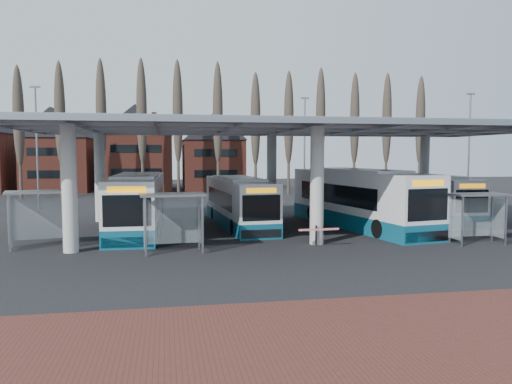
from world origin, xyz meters
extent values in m
plane|color=black|center=(0.00, 0.00, 0.00)|extent=(140.00, 140.00, 0.00)
cube|color=#552722|center=(0.00, -12.00, 0.01)|extent=(70.00, 10.00, 0.03)
cylinder|color=beige|center=(-12.00, 2.50, 3.00)|extent=(0.70, 0.70, 6.00)
cylinder|color=beige|center=(-12.00, 13.50, 3.00)|extent=(0.70, 0.70, 6.00)
cylinder|color=beige|center=(0.00, 2.50, 3.00)|extent=(0.70, 0.70, 6.00)
cylinder|color=beige|center=(0.00, 13.50, 3.00)|extent=(0.70, 0.70, 6.00)
cylinder|color=beige|center=(12.00, 13.50, 3.00)|extent=(0.70, 0.70, 6.00)
cube|color=gray|center=(0.00, 8.00, 6.25)|extent=(32.00, 16.00, 0.12)
cube|color=silver|center=(0.00, 8.00, 6.32)|extent=(31.50, 15.50, 0.04)
cone|color=#473D33|center=(-22.00, 33.00, 7.25)|extent=(0.36, 0.36, 14.50)
ellipsoid|color=#473D33|center=(-22.00, 33.00, 8.99)|extent=(1.10, 1.10, 11.02)
cone|color=#473D33|center=(-18.00, 33.00, 7.25)|extent=(0.36, 0.36, 14.50)
ellipsoid|color=#473D33|center=(-18.00, 33.00, 8.99)|extent=(1.10, 1.10, 11.02)
cone|color=#473D33|center=(-14.00, 33.00, 7.25)|extent=(0.36, 0.36, 14.50)
ellipsoid|color=#473D33|center=(-14.00, 33.00, 8.99)|extent=(1.10, 1.10, 11.02)
cone|color=#473D33|center=(-10.00, 33.00, 7.25)|extent=(0.36, 0.36, 14.50)
ellipsoid|color=#473D33|center=(-10.00, 33.00, 8.99)|extent=(1.10, 1.10, 11.02)
cone|color=#473D33|center=(-6.00, 33.00, 7.25)|extent=(0.36, 0.36, 14.50)
ellipsoid|color=#473D33|center=(-6.00, 33.00, 8.99)|extent=(1.10, 1.10, 11.02)
cone|color=#473D33|center=(-2.00, 33.00, 7.25)|extent=(0.36, 0.36, 14.50)
ellipsoid|color=#473D33|center=(-2.00, 33.00, 8.99)|extent=(1.10, 1.10, 11.02)
cone|color=#473D33|center=(2.00, 33.00, 7.25)|extent=(0.36, 0.36, 14.50)
ellipsoid|color=#473D33|center=(2.00, 33.00, 8.99)|extent=(1.10, 1.10, 11.02)
cone|color=#473D33|center=(6.00, 33.00, 7.25)|extent=(0.36, 0.36, 14.50)
ellipsoid|color=#473D33|center=(6.00, 33.00, 8.99)|extent=(1.10, 1.10, 11.02)
cone|color=#473D33|center=(10.00, 33.00, 7.25)|extent=(0.36, 0.36, 14.50)
ellipsoid|color=#473D33|center=(10.00, 33.00, 8.99)|extent=(1.10, 1.10, 11.02)
cone|color=#473D33|center=(14.00, 33.00, 7.25)|extent=(0.36, 0.36, 14.50)
ellipsoid|color=#473D33|center=(14.00, 33.00, 8.99)|extent=(1.10, 1.10, 11.02)
cone|color=#473D33|center=(18.00, 33.00, 7.25)|extent=(0.36, 0.36, 14.50)
ellipsoid|color=#473D33|center=(18.00, 33.00, 8.99)|extent=(1.10, 1.10, 11.02)
cone|color=#473D33|center=(22.00, 33.00, 7.25)|extent=(0.36, 0.36, 14.50)
ellipsoid|color=#473D33|center=(22.00, 33.00, 8.99)|extent=(1.10, 1.10, 11.02)
cube|color=brown|center=(-20.50, 44.00, 3.50)|extent=(8.00, 10.00, 7.00)
pyramid|color=black|center=(-20.50, 44.00, 10.50)|extent=(8.30, 10.30, 3.50)
cube|color=brown|center=(-11.00, 44.00, 3.50)|extent=(8.00, 10.00, 7.00)
pyramid|color=black|center=(-11.00, 44.00, 10.50)|extent=(8.30, 10.30, 3.50)
cube|color=brown|center=(-1.50, 44.00, 3.50)|extent=(8.00, 10.00, 7.00)
pyramid|color=black|center=(-1.50, 44.00, 10.50)|extent=(8.30, 10.30, 3.50)
cylinder|color=slate|center=(-18.00, 22.00, 5.00)|extent=(0.16, 0.16, 10.00)
cube|color=slate|center=(-18.00, 22.00, 10.10)|extent=(0.80, 0.15, 0.15)
cylinder|color=slate|center=(6.00, 26.00, 5.00)|extent=(0.16, 0.16, 10.00)
cube|color=slate|center=(6.00, 26.00, 10.10)|extent=(0.80, 0.15, 0.15)
cylinder|color=slate|center=(20.00, 20.00, 5.00)|extent=(0.16, 0.16, 10.00)
cube|color=slate|center=(20.00, 20.00, 10.10)|extent=(0.80, 0.15, 0.15)
cube|color=silver|center=(-9.24, 8.75, 1.84)|extent=(2.98, 12.34, 2.86)
cube|color=#0E4F6A|center=(-9.24, 8.75, 0.46)|extent=(3.00, 12.36, 0.92)
cube|color=silver|center=(-9.24, 8.75, 3.32)|extent=(2.57, 7.43, 0.18)
cube|color=black|center=(-9.22, 9.26, 1.94)|extent=(2.92, 8.91, 1.12)
cube|color=black|center=(-9.42, 2.63, 1.89)|extent=(2.30, 0.13, 1.53)
cube|color=black|center=(-9.05, 14.86, 1.94)|extent=(2.22, 0.13, 1.23)
cube|color=orange|center=(-9.42, 2.63, 2.91)|extent=(1.83, 0.11, 0.31)
cube|color=black|center=(-9.42, 2.64, 0.36)|extent=(2.48, 0.16, 0.51)
cylinder|color=black|center=(-10.54, 4.90, 0.49)|extent=(0.32, 0.99, 0.98)
cylinder|color=black|center=(-8.17, 4.83, 0.49)|extent=(0.32, 0.99, 0.98)
cylinder|color=black|center=(-10.31, 12.36, 0.49)|extent=(0.32, 0.99, 0.98)
cylinder|color=black|center=(-7.95, 12.29, 0.49)|extent=(0.32, 0.99, 0.98)
cube|color=silver|center=(-2.97, 9.78, 1.69)|extent=(3.21, 11.38, 2.62)
cube|color=#0E4F6A|center=(-2.97, 9.78, 0.42)|extent=(3.23, 11.40, 0.84)
cube|color=silver|center=(-2.97, 9.78, 3.04)|extent=(2.64, 6.88, 0.17)
cube|color=black|center=(-3.00, 10.24, 1.78)|extent=(3.01, 8.24, 1.03)
cube|color=black|center=(-2.55, 4.19, 1.73)|extent=(2.10, 0.21, 1.40)
cube|color=black|center=(-3.38, 15.36, 1.78)|extent=(2.03, 0.20, 1.12)
cube|color=orange|center=(-2.55, 4.19, 2.67)|extent=(1.67, 0.17, 0.28)
cube|color=black|center=(-2.56, 4.20, 0.33)|extent=(2.27, 0.24, 0.47)
cylinder|color=black|center=(-3.78, 6.15, 0.45)|extent=(0.33, 0.92, 0.90)
cylinder|color=black|center=(-1.63, 6.31, 0.45)|extent=(0.33, 0.92, 0.90)
cylinder|color=black|center=(-4.28, 12.96, 0.45)|extent=(0.33, 0.92, 0.90)
cylinder|color=black|center=(-2.13, 13.12, 0.45)|extent=(0.33, 0.92, 0.90)
cube|color=silver|center=(4.41, 7.91, 1.98)|extent=(5.04, 13.46, 3.07)
cube|color=#0E4F6A|center=(4.41, 7.91, 0.49)|extent=(5.07, 13.49, 0.99)
cube|color=silver|center=(4.41, 7.91, 3.57)|extent=(3.85, 8.22, 0.20)
cube|color=black|center=(4.31, 8.45, 2.09)|extent=(4.44, 9.84, 1.21)
cube|color=black|center=(5.55, 1.44, 2.03)|extent=(2.44, 0.49, 1.65)
cube|color=black|center=(3.27, 14.38, 2.09)|extent=(2.36, 0.48, 1.32)
cube|color=orange|center=(5.55, 1.44, 3.13)|extent=(1.94, 0.39, 0.33)
cube|color=black|center=(5.55, 1.45, 0.38)|extent=(2.64, 0.55, 0.55)
cylinder|color=black|center=(3.88, 3.58, 0.53)|extent=(0.49, 1.09, 1.05)
cylinder|color=black|center=(6.38, 4.02, 0.53)|extent=(0.49, 1.09, 1.05)
cylinder|color=black|center=(2.49, 11.48, 0.53)|extent=(0.49, 1.09, 1.05)
cylinder|color=black|center=(4.99, 11.92, 0.53)|extent=(0.49, 1.09, 1.05)
cube|color=silver|center=(11.11, 11.15, 1.69)|extent=(3.05, 11.39, 2.63)
cube|color=#0E4F6A|center=(11.11, 11.15, 0.42)|extent=(3.07, 11.41, 0.85)
cube|color=silver|center=(11.11, 11.15, 3.05)|extent=(2.55, 6.88, 0.17)
cube|color=black|center=(11.14, 11.62, 1.78)|extent=(2.90, 8.24, 1.03)
cube|color=black|center=(10.78, 5.54, 1.74)|extent=(2.11, 0.18, 1.41)
cube|color=black|center=(11.44, 16.75, 1.78)|extent=(2.03, 0.18, 1.13)
cube|color=orange|center=(10.78, 5.54, 2.68)|extent=(1.68, 0.15, 0.28)
cube|color=black|center=(10.78, 5.55, 0.33)|extent=(2.28, 0.21, 0.47)
cylinder|color=black|center=(9.82, 7.65, 0.45)|extent=(0.32, 0.92, 0.90)
cylinder|color=black|center=(11.98, 7.52, 0.45)|extent=(0.32, 0.92, 0.90)
cylinder|color=black|center=(10.22, 14.49, 0.45)|extent=(0.32, 0.92, 0.90)
cylinder|color=black|center=(12.38, 14.37, 0.45)|extent=(0.32, 0.92, 0.90)
cube|color=gray|center=(-14.86, 3.13, 1.35)|extent=(0.10, 0.10, 2.70)
cube|color=gray|center=(-12.32, 3.70, 1.35)|extent=(0.10, 0.10, 2.70)
cube|color=gray|center=(-15.12, 4.29, 1.35)|extent=(0.10, 0.10, 2.70)
cube|color=gray|center=(-12.59, 4.86, 1.35)|extent=(0.10, 0.10, 2.70)
cube|color=gray|center=(-13.72, 3.99, 2.76)|extent=(3.29, 2.15, 0.11)
cube|color=silver|center=(-13.86, 4.63, 1.41)|extent=(2.54, 0.62, 2.16)
cube|color=silver|center=(-15.04, 3.69, 1.41)|extent=(0.31, 1.17, 2.16)
cube|color=silver|center=(-12.40, 4.29, 1.41)|extent=(0.31, 1.17, 2.16)
cube|color=gray|center=(-8.50, 0.87, 1.34)|extent=(0.09, 0.09, 2.67)
cube|color=gray|center=(-5.94, 1.05, 1.34)|extent=(0.09, 0.09, 2.67)
cube|color=gray|center=(-8.58, 2.04, 1.34)|extent=(0.09, 0.09, 2.67)
cube|color=gray|center=(-6.02, 2.22, 1.34)|extent=(0.09, 0.09, 2.67)
cube|color=gray|center=(-7.26, 1.54, 2.72)|extent=(3.09, 1.70, 0.11)
cube|color=silver|center=(-7.30, 2.18, 1.39)|extent=(2.56, 0.22, 2.14)
cube|color=silver|center=(-8.59, 1.45, 1.39)|extent=(0.12, 1.18, 2.14)
cube|color=silver|center=(-5.93, 1.64, 1.39)|extent=(0.12, 1.18, 2.14)
cube|color=gray|center=(6.90, 0.49, 1.25)|extent=(0.08, 0.08, 2.51)
cube|color=gray|center=(9.30, 0.46, 1.25)|extent=(0.08, 0.08, 2.51)
cube|color=gray|center=(6.91, 1.59, 1.25)|extent=(0.08, 0.08, 2.51)
cube|color=gray|center=(9.31, 1.57, 1.25)|extent=(0.08, 0.08, 2.51)
cube|color=gray|center=(8.11, 1.03, 2.56)|extent=(2.82, 1.43, 0.10)
cube|color=silver|center=(8.11, 1.63, 1.30)|extent=(2.41, 0.06, 2.01)
cube|color=silver|center=(6.85, 1.04, 1.30)|extent=(0.05, 1.10, 2.01)
cube|color=silver|center=(9.36, 1.01, 1.30)|extent=(0.05, 1.10, 2.01)
cube|color=black|center=(-0.16, 2.04, 0.52)|extent=(0.08, 0.08, 1.04)
cube|color=red|center=(-0.16, 1.57, 0.89)|extent=(2.07, 0.17, 0.09)
camera|label=1|loc=(-7.58, -21.84, 4.60)|focal=35.00mm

